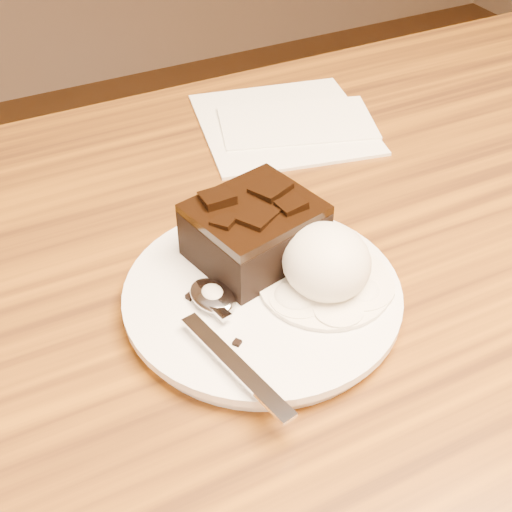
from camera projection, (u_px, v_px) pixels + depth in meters
name	position (u px, v px, depth m)	size (l,w,h in m)	color
plate	(262.00, 298.00, 0.49)	(0.20, 0.20, 0.02)	white
brownie	(255.00, 234.00, 0.50)	(0.09, 0.07, 0.04)	black
ice_cream_scoop	(326.00, 262.00, 0.48)	(0.06, 0.07, 0.05)	white
melt_puddle	(324.00, 283.00, 0.49)	(0.10, 0.10, 0.00)	silver
spoon	(213.00, 298.00, 0.48)	(0.03, 0.16, 0.01)	silver
napkin	(284.00, 122.00, 0.70)	(0.17, 0.17, 0.01)	white
crumb_a	(190.00, 296.00, 0.48)	(0.01, 0.01, 0.00)	black
crumb_b	(237.00, 343.00, 0.45)	(0.01, 0.01, 0.00)	black
crumb_c	(327.00, 304.00, 0.47)	(0.01, 0.00, 0.00)	black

